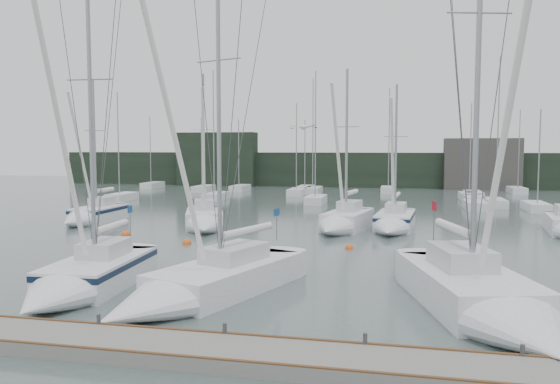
{
  "coord_description": "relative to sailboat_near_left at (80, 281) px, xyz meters",
  "views": [
    {
      "loc": [
        6.79,
        -18.66,
        5.73
      ],
      "look_at": [
        1.67,
        5.0,
        3.76
      ],
      "focal_mm": 35.0,
      "sensor_mm": 36.0,
      "label": 1
    }
  ],
  "objects": [
    {
      "name": "ground",
      "position": [
        5.2,
        -0.04,
        -0.57
      ],
      "size": [
        160.0,
        160.0,
        0.0
      ],
      "primitive_type": "plane",
      "color": "#4C5C5A",
      "rests_on": "ground"
    },
    {
      "name": "sailboat_near_left",
      "position": [
        0.0,
        0.0,
        0.0
      ],
      "size": [
        3.34,
        8.96,
        14.25
      ],
      "rotation": [
        0.0,
        0.0,
        0.07
      ],
      "color": "silver",
      "rests_on": "ground"
    },
    {
      "name": "dock",
      "position": [
        5.2,
        -5.04,
        -0.37
      ],
      "size": [
        24.0,
        2.0,
        0.4
      ],
      "primitive_type": "cube",
      "color": "slate",
      "rests_on": "ground"
    },
    {
      "name": "far_building_left",
      "position": [
        -14.8,
        59.96,
        3.43
      ],
      "size": [
        12.0,
        3.0,
        8.0
      ],
      "primitive_type": "cube",
      "color": "black",
      "rests_on": "ground"
    },
    {
      "name": "far_building_right",
      "position": [
        23.2,
        59.96,
        2.93
      ],
      "size": [
        10.0,
        3.0,
        7.0
      ],
      "primitive_type": "cube",
      "color": "#43403D",
      "rests_on": "ground"
    },
    {
      "name": "mast_forest",
      "position": [
        7.28,
        44.19,
        -0.1
      ],
      "size": [
        55.79,
        24.5,
        14.38
      ],
      "color": "silver",
      "rests_on": "ground"
    },
    {
      "name": "far_treeline",
      "position": [
        5.2,
        61.96,
        1.93
      ],
      "size": [
        90.0,
        4.0,
        5.0
      ],
      "primitive_type": "cube",
      "color": "black",
      "rests_on": "ground"
    },
    {
      "name": "sailboat_mid_c",
      "position": [
        8.29,
        18.3,
        0.03
      ],
      "size": [
        3.89,
        7.73,
        11.89
      ],
      "rotation": [
        0.0,
        0.0,
        -0.2
      ],
      "color": "silver",
      "rests_on": "ground"
    },
    {
      "name": "sailboat_mid_a",
      "position": [
        -10.7,
        18.25,
        0.03
      ],
      "size": [
        2.51,
        7.09,
        11.71
      ],
      "rotation": [
        0.0,
        0.0,
        0.01
      ],
      "color": "silver",
      "rests_on": "ground"
    },
    {
      "name": "sailboat_mid_d",
      "position": [
        11.72,
        19.25,
        -0.01
      ],
      "size": [
        3.18,
        8.07,
        10.89
      ],
      "rotation": [
        0.0,
        0.0,
        -0.09
      ],
      "color": "silver",
      "rests_on": "ground"
    },
    {
      "name": "seagull",
      "position": [
        8.41,
        2.08,
        5.95
      ],
      "size": [
        1.03,
        0.51,
        0.21
      ],
      "rotation": [
        0.0,
        0.0,
        -0.32
      ],
      "color": "silver",
      "rests_on": "ground"
    },
    {
      "name": "buoy_a",
      "position": [
        -0.29,
        11.64,
        -0.57
      ],
      "size": [
        0.56,
        0.56,
        0.56
      ],
      "primitive_type": "sphere",
      "color": "#E35314",
      "rests_on": "ground"
    },
    {
      "name": "sailboat_near_center",
      "position": [
        4.61,
        -0.1,
        -0.05
      ],
      "size": [
        6.15,
        10.46,
        15.44
      ],
      "rotation": [
        0.0,
        0.0,
        -0.34
      ],
      "color": "silver",
      "rests_on": "ground"
    },
    {
      "name": "sailboat_mid_b",
      "position": [
        -1.21,
        17.18,
        0.01
      ],
      "size": [
        4.91,
        7.89,
        11.73
      ],
      "rotation": [
        0.0,
        0.0,
        0.34
      ],
      "color": "silver",
      "rests_on": "ground"
    },
    {
      "name": "buoy_c",
      "position": [
        -5.41,
        13.73,
        -0.57
      ],
      "size": [
        0.63,
        0.63,
        0.63
      ],
      "primitive_type": "sphere",
      "color": "#E35314",
      "rests_on": "ground"
    },
    {
      "name": "buoy_b",
      "position": [
        9.35,
        12.16,
        -0.57
      ],
      "size": [
        0.49,
        0.49,
        0.49
      ],
      "primitive_type": "sphere",
      "color": "#E35314",
      "rests_on": "ground"
    },
    {
      "name": "sailboat_near_right",
      "position": [
        15.04,
        -0.24,
        0.05
      ],
      "size": [
        5.69,
        10.58,
        17.47
      ],
      "rotation": [
        0.0,
        0.0,
        0.26
      ],
      "color": "silver",
      "rests_on": "ground"
    }
  ]
}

